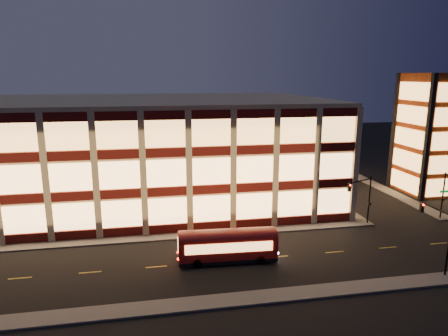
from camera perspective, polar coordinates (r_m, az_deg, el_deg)
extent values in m
plane|color=black|center=(44.78, -7.18, -10.20)|extent=(200.00, 200.00, 0.00)
cube|color=#514F4C|center=(45.65, -11.07, -9.79)|extent=(54.00, 2.00, 0.15)
cube|color=#514F4C|center=(65.64, 12.38, -2.75)|extent=(2.00, 30.00, 0.15)
cube|color=#514F4C|center=(70.56, 20.66, -2.20)|extent=(2.00, 30.00, 0.15)
cube|color=#514F4C|center=(33.20, -5.78, -18.88)|extent=(100.00, 2.00, 0.15)
cube|color=tan|center=(59.11, -11.25, 2.46)|extent=(50.00, 30.00, 14.00)
cube|color=tan|center=(58.25, -11.56, 9.49)|extent=(50.40, 30.40, 0.50)
cube|color=#470C0A|center=(46.25, -11.09, -8.71)|extent=(50.10, 0.25, 1.00)
cube|color=#FFB56B|center=(45.54, -11.21, -6.24)|extent=(49.00, 0.20, 3.00)
cube|color=#470C0A|center=(65.16, 11.69, -2.31)|extent=(0.25, 30.10, 1.00)
cube|color=#FFB56B|center=(64.64, 11.76, -0.52)|extent=(0.20, 29.00, 3.00)
cube|color=#470C0A|center=(44.82, -11.34, -3.47)|extent=(50.10, 0.25, 1.00)
cube|color=#FFB56B|center=(44.30, -11.46, -0.86)|extent=(49.00, 0.20, 3.00)
cube|color=#470C0A|center=(64.16, 11.87, 1.48)|extent=(0.25, 30.10, 1.00)
cube|color=#FFB56B|center=(63.77, 11.94, 3.33)|extent=(0.20, 29.00, 3.00)
cube|color=#470C0A|center=(43.80, -11.59, 2.06)|extent=(50.10, 0.25, 1.00)
cube|color=#FFB56B|center=(43.47, -11.72, 4.78)|extent=(49.00, 0.20, 3.00)
cube|color=#470C0A|center=(63.44, 12.06, 5.38)|extent=(0.25, 30.10, 1.00)
cube|color=#FFB56B|center=(63.20, 12.13, 7.26)|extent=(0.20, 29.00, 3.00)
cube|color=#8C3814|center=(68.23, 27.75, 4.31)|extent=(8.00, 8.00, 18.00)
cube|color=black|center=(62.67, 27.08, 3.73)|extent=(0.60, 0.60, 18.00)
cube|color=black|center=(69.12, 23.10, 4.85)|extent=(0.60, 0.60, 18.00)
cube|color=black|center=(73.81, 28.32, 4.80)|extent=(0.60, 0.60, 18.00)
cube|color=#FBAD57|center=(66.44, 29.23, -2.41)|extent=(6.60, 0.16, 2.60)
cube|color=#FBAD57|center=(67.13, 24.35, -1.76)|extent=(0.16, 6.60, 2.60)
cube|color=#FBAD57|center=(66.41, 24.63, 1.08)|extent=(0.16, 6.60, 2.60)
cube|color=#FBAD57|center=(65.86, 24.91, 3.98)|extent=(0.16, 6.60, 2.60)
cube|color=#FBAD57|center=(65.48, 25.19, 6.91)|extent=(0.16, 6.60, 2.60)
cube|color=#FBAD57|center=(65.28, 25.48, 9.87)|extent=(0.16, 6.60, 2.60)
cylinder|color=black|center=(51.17, 20.02, -4.34)|extent=(0.18, 0.18, 6.00)
cylinder|color=black|center=(48.98, 18.93, -1.74)|extent=(3.56, 1.63, 0.14)
cube|color=black|center=(47.64, 17.48, -2.66)|extent=(0.32, 0.32, 0.95)
sphere|color=#FF0C05|center=(47.41, 17.60, -2.36)|extent=(0.20, 0.20, 0.20)
cube|color=black|center=(51.12, 20.10, -4.84)|extent=(0.25, 0.18, 0.28)
cylinder|color=black|center=(56.81, 28.78, -3.50)|extent=(0.18, 0.18, 6.00)
cube|color=black|center=(56.77, 28.87, -3.94)|extent=(0.25, 0.18, 0.28)
cube|color=#0C7226|center=(56.55, 28.94, -2.96)|extent=(1.20, 0.06, 0.28)
cylinder|color=black|center=(41.56, 28.11, -5.18)|extent=(0.14, 4.00, 0.14)
cube|color=black|center=(43.19, 26.41, -5.04)|extent=(0.32, 0.32, 0.95)
sphere|color=#FF0C05|center=(42.97, 26.60, -4.73)|extent=(0.20, 0.20, 0.20)
cube|color=#950B08|center=(39.23, 0.51, -11.01)|extent=(9.56, 2.84, 2.17)
cube|color=black|center=(39.77, 0.50, -12.69)|extent=(9.56, 2.84, 0.33)
cylinder|color=black|center=(38.53, -3.86, -13.45)|extent=(0.86, 0.33, 0.85)
cylinder|color=black|center=(40.40, -4.06, -12.14)|extent=(0.86, 0.33, 0.85)
cylinder|color=black|center=(39.31, 5.20, -12.91)|extent=(0.86, 0.33, 0.85)
cylinder|color=black|center=(41.14, 4.56, -11.67)|extent=(0.86, 0.33, 0.85)
cube|color=#FBAD57|center=(38.02, 0.77, -11.35)|extent=(8.31, 0.48, 0.95)
cube|color=#FBAD57|center=(40.22, 0.26, -9.94)|extent=(8.31, 0.48, 0.95)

